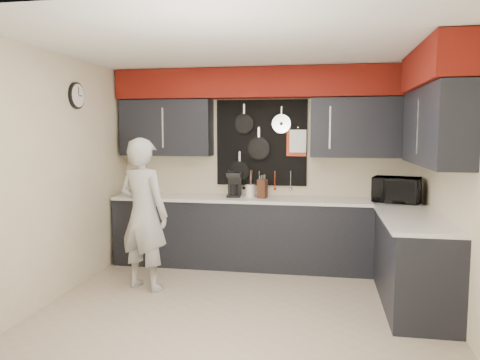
% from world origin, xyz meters
% --- Properties ---
extents(ground, '(4.00, 4.00, 0.00)m').
position_xyz_m(ground, '(0.00, 0.00, 0.00)').
color(ground, tan).
rests_on(ground, ground).
extents(back_wall_assembly, '(4.00, 0.36, 2.60)m').
position_xyz_m(back_wall_assembly, '(0.01, 1.60, 2.01)').
color(back_wall_assembly, beige).
rests_on(back_wall_assembly, ground).
extents(right_wall_assembly, '(0.36, 3.50, 2.60)m').
position_xyz_m(right_wall_assembly, '(1.85, 0.26, 1.94)').
color(right_wall_assembly, beige).
rests_on(right_wall_assembly, ground).
extents(left_wall_assembly, '(0.05, 3.50, 2.60)m').
position_xyz_m(left_wall_assembly, '(-1.99, 0.02, 1.33)').
color(left_wall_assembly, beige).
rests_on(left_wall_assembly, ground).
extents(base_cabinets, '(3.95, 2.20, 0.92)m').
position_xyz_m(base_cabinets, '(0.49, 1.13, 0.46)').
color(base_cabinets, black).
rests_on(base_cabinets, ground).
extents(microwave, '(0.63, 0.50, 0.31)m').
position_xyz_m(microwave, '(1.66, 1.35, 1.07)').
color(microwave, black).
rests_on(microwave, base_cabinets).
extents(knife_block, '(0.13, 0.13, 0.24)m').
position_xyz_m(knife_block, '(0.01, 1.40, 1.04)').
color(knife_block, '#3C2013').
rests_on(knife_block, base_cabinets).
extents(utensil_crock, '(0.13, 0.13, 0.16)m').
position_xyz_m(utensil_crock, '(-0.16, 1.48, 1.00)').
color(utensil_crock, white).
rests_on(utensil_crock, base_cabinets).
extents(coffee_maker, '(0.20, 0.24, 0.32)m').
position_xyz_m(coffee_maker, '(-0.38, 1.47, 1.09)').
color(coffee_maker, black).
rests_on(coffee_maker, base_cabinets).
extents(person, '(0.72, 0.58, 1.71)m').
position_xyz_m(person, '(-1.20, 0.36, 0.85)').
color(person, '#BABAB8').
rests_on(person, ground).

